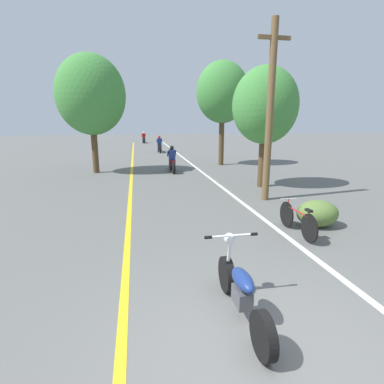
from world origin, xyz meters
The scene contains 13 objects.
ground_plane centered at (0.00, 0.00, 0.00)m, with size 120.00×120.00×0.00m, color #60605E.
lane_stripe_center centered at (-1.70, 12.74, 0.00)m, with size 0.14×48.00×0.01m, color yellow.
lane_stripe_edge centered at (2.07, 12.74, 0.00)m, with size 0.14×48.00×0.01m, color white.
utility_pole centered at (3.01, 6.85, 3.03)m, with size 1.10×0.24×5.88m.
roadside_tree_right_near centered at (3.75, 8.92, 3.30)m, with size 2.66×2.40×4.86m.
roadside_tree_right_far centered at (3.85, 15.47, 4.37)m, with size 3.17×2.85×6.22m.
roadside_tree_left centered at (-3.56, 13.83, 3.99)m, with size 3.50×3.15×6.02m.
roadside_bush centered at (3.21, 4.02, 0.35)m, with size 1.10×0.88×0.70m.
motorcycle_foreground centered at (-0.05, 0.78, 0.41)m, with size 0.83×2.04×1.05m.
motorcycle_rider_lead centered at (0.49, 13.40, 0.53)m, with size 0.50×2.00×1.42m.
motorcycle_rider_mid centered at (0.65, 24.05, 0.54)m, with size 0.50×2.12×1.45m.
motorcycle_rider_far centered at (-0.40, 35.72, 0.53)m, with size 0.50×2.00×1.40m.
bicycle_parked centered at (2.40, 3.59, 0.36)m, with size 0.44×1.74×0.78m.
Camera 1 is at (-1.42, -2.78, 2.73)m, focal length 28.00 mm.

